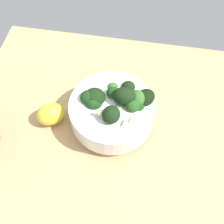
# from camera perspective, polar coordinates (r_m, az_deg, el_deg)

# --- Properties ---
(ground_plane) EXTENTS (0.60, 0.60, 0.04)m
(ground_plane) POSITION_cam_1_polar(r_m,az_deg,el_deg) (0.66, -3.71, -4.68)
(ground_plane) COLOR tan
(bowl_of_broccoli) EXTENTS (0.18, 0.19, 0.11)m
(bowl_of_broccoli) POSITION_cam_1_polar(r_m,az_deg,el_deg) (0.62, 0.21, 0.52)
(bowl_of_broccoli) COLOR white
(bowl_of_broccoli) RESTS_ON ground_plane
(lemon_wedge) EXTENTS (0.07, 0.08, 0.05)m
(lemon_wedge) POSITION_cam_1_polar(r_m,az_deg,el_deg) (0.65, -12.06, -0.42)
(lemon_wedge) COLOR yellow
(lemon_wedge) RESTS_ON ground_plane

